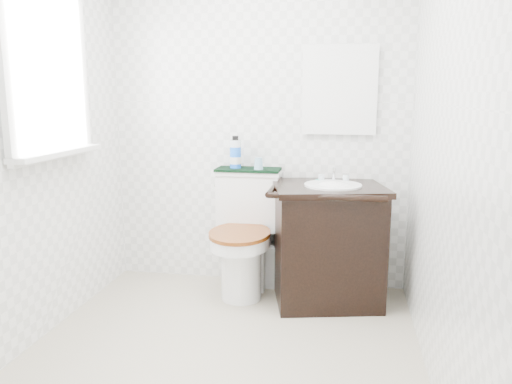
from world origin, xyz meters
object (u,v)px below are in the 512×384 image
(vanity, at_px, (327,240))
(trash_bin, at_px, (270,265))
(cup, at_px, (258,164))
(toilet, at_px, (245,241))
(mouthwash_bottle, at_px, (235,153))

(vanity, xyz_separation_m, trash_bin, (-0.42, 0.20, -0.27))
(trash_bin, height_order, cup, cup)
(vanity, bearing_deg, toilet, 174.15)
(trash_bin, bearing_deg, vanity, -24.87)
(vanity, height_order, mouthwash_bottle, mouthwash_bottle)
(toilet, height_order, vanity, vanity)
(mouthwash_bottle, relative_size, cup, 2.80)
(cup, bearing_deg, vanity, -16.17)
(trash_bin, distance_m, mouthwash_bottle, 0.88)
(vanity, relative_size, trash_bin, 2.90)
(cup, bearing_deg, toilet, -133.73)
(toilet, bearing_deg, cup, 46.27)
(trash_bin, distance_m, cup, 0.78)
(toilet, xyz_separation_m, cup, (0.08, 0.09, 0.55))
(trash_bin, xyz_separation_m, cup, (-0.08, -0.05, 0.77))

